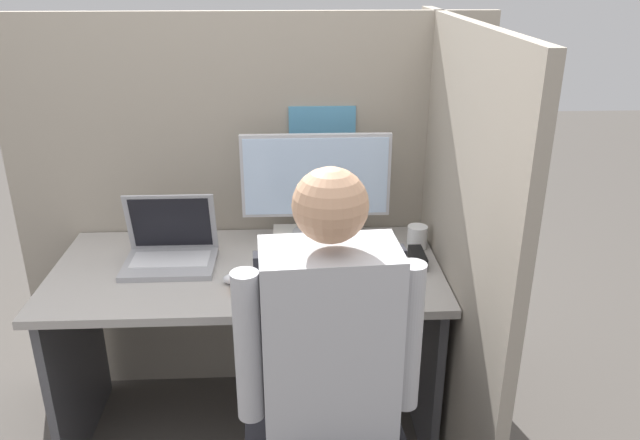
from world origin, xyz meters
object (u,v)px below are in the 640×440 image
monitor (316,181)px  office_chair (329,422)px  carrot_toy (234,283)px  person (329,384)px  laptop (170,251)px  stapler (418,258)px  paper_box (316,240)px  coffee_mug (417,237)px

monitor → office_chair: 0.90m
carrot_toy → person: bearing=-63.8°
person → laptop: bearing=124.0°
laptop → carrot_toy: bearing=-40.2°
monitor → stapler: size_ratio=4.01×
monitor → person: size_ratio=0.42×
laptop → paper_box: bearing=12.9°
laptop → carrot_toy: laptop is taller
laptop → person: person is taller
monitor → laptop: monitor is taller
paper_box → person: bearing=-90.3°
office_chair → carrot_toy: bearing=124.3°
monitor → carrot_toy: size_ratio=3.50×
laptop → coffee_mug: bearing=5.4°
stapler → person: (-0.37, -0.74, 0.02)m
paper_box → carrot_toy: 0.44m
stapler → office_chair: (-0.36, -0.59, -0.23)m
stapler → office_chair: bearing=-121.3°
monitor → stapler: monitor is taller
person → coffee_mug: size_ratio=14.84×
carrot_toy → stapler: bearing=13.7°
paper_box → office_chair: 0.80m
stapler → office_chair: office_chair is taller
laptop → office_chair: (0.54, -0.64, -0.26)m
paper_box → person: (-0.01, -0.91, 0.01)m
paper_box → laptop: 0.55m
carrot_toy → person: 0.65m
paper_box → coffee_mug: coffee_mug is taller
laptop → stapler: (0.90, -0.05, -0.03)m
monitor → coffee_mug: (0.39, -0.04, -0.22)m
stapler → monitor: bearing=154.5°
office_chair → person: 0.29m
laptop → office_chair: bearing=-49.8°
paper_box → office_chair: bearing=-89.7°
paper_box → person: person is taller
carrot_toy → office_chair: 0.57m
carrot_toy → laptop: bearing=139.8°
paper_box → coffee_mug: (0.39, -0.03, 0.02)m
monitor → coffee_mug: monitor is taller
carrot_toy → person: person is taller
coffee_mug → person: bearing=-114.1°
monitor → person: 0.94m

